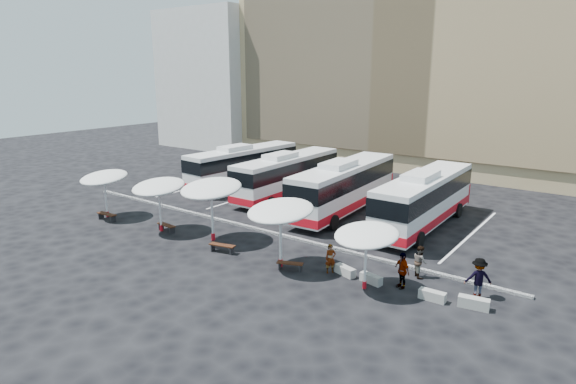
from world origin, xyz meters
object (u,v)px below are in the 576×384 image
Objects in this scene: sunshade_0 at (104,178)px; passenger_1 at (420,262)px; wood_bench_3 at (290,264)px; sunshade_2 at (211,189)px; sunshade_3 at (280,211)px; conc_bench_1 at (371,279)px; passenger_2 at (402,270)px; bus_0 at (244,164)px; sunshade_4 at (366,235)px; conc_bench_2 at (432,296)px; conc_bench_3 at (474,303)px; wood_bench_1 at (166,226)px; conc_bench_0 at (345,271)px; bus_3 at (425,198)px; bus_2 at (344,185)px; passenger_0 at (330,259)px; sunshade_1 at (159,187)px; passenger_3 at (478,278)px; wood_bench_0 at (107,215)px; bus_1 at (288,174)px; wood_bench_2 at (222,246)px.

sunshade_0 reaches higher than passenger_1.
sunshade_2 is at bearing 171.95° from wood_bench_3.
sunshade_3 is 7.61m from passenger_1.
passenger_2 is at bearing 15.54° from conc_bench_1.
passenger_2 is at bearing 15.31° from wood_bench_3.
bus_0 reaches higher than conc_bench_1.
sunshade_3 is 2.21× the size of passenger_2.
bus_0 is 3.42× the size of sunshade_4.
sunshade_2 is 3.40× the size of conc_bench_2.
wood_bench_1 is at bearing -176.52° from conc_bench_3.
wood_bench_1 reaches higher than conc_bench_0.
bus_3 is at bearing -21.41° from passenger_1.
bus_2 reaches higher than sunshade_4.
bus_3 reaches higher than sunshade_3.
passenger_0 is at bearing -96.45° from bus_3.
bus_0 reaches higher than wood_bench_1.
conc_bench_0 is (2.65, 1.21, -0.10)m from wood_bench_3.
sunshade_3 is (14.16, -13.03, 1.19)m from bus_0.
sunshade_1 is 18.15m from conc_bench_2.
passenger_3 is at bearing -38.50° from bus_2.
wood_bench_0 is (-14.81, -0.74, -2.74)m from sunshade_3.
sunshade_3 reaches higher than passenger_1.
conc_bench_1 is 4.89m from conc_bench_3.
conc_bench_1 is at bearing 15.23° from wood_bench_3.
conc_bench_2 is at bearing -47.17° from bus_2.
bus_3 is at bearing 30.69° from sunshade_0.
bus_0 reaches higher than sunshade_1.
conc_bench_0 is 0.79× the size of passenger_0.
bus_3 is 11.82m from sunshade_3.
wood_bench_3 is at bearing -77.63° from bus_2.
sunshade_4 is 4.05m from conc_bench_2.
passenger_1 is at bearing 10.42° from wood_bench_1.
bus_1 is 0.94× the size of bus_2.
sunshade_0 reaches higher than sunshade_4.
sunshade_2 is at bearing -146.59° from passenger_2.
passenger_1 is at bearing 10.36° from wood_bench_0.
sunshade_4 is 2.92× the size of conc_bench_2.
passenger_1 is at bearing -31.50° from bus_1.
conc_bench_2 is (17.91, 0.97, -2.77)m from sunshade_1.
passenger_3 is at bearing 50.69° from passenger_2.
bus_1 is 7.08× the size of wood_bench_0.
sunshade_2 reaches higher than passenger_0.
sunshade_2 is 12.47m from passenger_2.
wood_bench_0 is (-6.27, -12.95, -1.54)m from bus_1.
sunshade_4 is 4.84m from wood_bench_3.
sunshade_3 reaches higher than wood_bench_2.
bus_1 is 12.16m from wood_bench_1.
bus_3 reaches higher than bus_0.
bus_1 reaches higher than conc_bench_2.
sunshade_1 is at bearing 59.23° from passenger_1.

